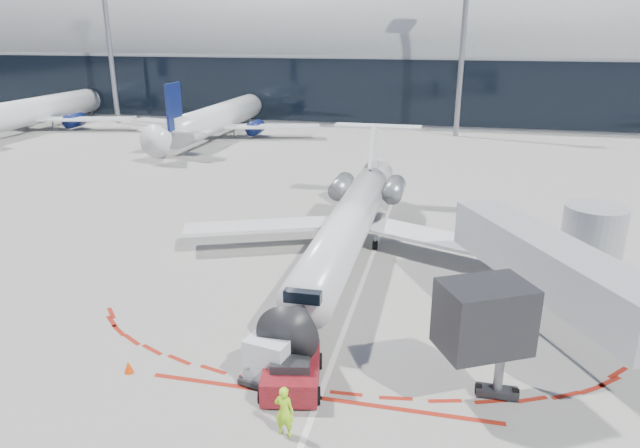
% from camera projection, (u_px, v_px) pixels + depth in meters
% --- Properties ---
extents(ground, '(260.00, 260.00, 0.00)m').
position_uv_depth(ground, '(364.00, 278.00, 32.80)').
color(ground, slate).
rests_on(ground, ground).
extents(apron_centerline, '(0.25, 40.00, 0.01)m').
position_uv_depth(apron_centerline, '(369.00, 265.00, 34.64)').
color(apron_centerline, silver).
rests_on(apron_centerline, ground).
extents(apron_stop_bar, '(14.00, 0.25, 0.01)m').
position_uv_depth(apron_stop_bar, '(319.00, 398.00, 22.20)').
color(apron_stop_bar, maroon).
rests_on(apron_stop_bar, ground).
extents(terminal_building, '(150.00, 24.15, 24.00)m').
position_uv_depth(terminal_building, '(428.00, 62.00, 89.90)').
color(terminal_building, gray).
rests_on(terminal_building, ground).
extents(jet_bridge, '(10.03, 15.20, 4.90)m').
position_uv_depth(jet_bridge, '(560.00, 265.00, 26.98)').
color(jet_bridge, '#989BA0').
rests_on(jet_bridge, ground).
extents(light_mast_west, '(0.70, 0.70, 25.00)m').
position_uv_depth(light_mast_west, '(109.00, 36.00, 82.45)').
color(light_mast_west, gray).
rests_on(light_mast_west, ground).
extents(light_mast_centre, '(0.70, 0.70, 25.00)m').
position_uv_depth(light_mast_centre, '(463.00, 38.00, 71.91)').
color(light_mast_centre, gray).
rests_on(light_mast_centre, ground).
extents(regional_jet, '(22.05, 27.19, 6.81)m').
position_uv_depth(regional_jet, '(350.00, 221.00, 35.47)').
color(regional_jet, silver).
rests_on(regional_jet, ground).
extents(pushback_tug, '(2.92, 5.66, 1.44)m').
position_uv_depth(pushback_tug, '(292.00, 371.00, 22.82)').
color(pushback_tug, '#5B0D13').
rests_on(pushback_tug, ground).
extents(ramp_worker, '(0.75, 0.53, 1.96)m').
position_uv_depth(ramp_worker, '(284.00, 411.00, 19.90)').
color(ramp_worker, '#ADFF1A').
rests_on(ramp_worker, ground).
extents(uld_container, '(2.49, 2.24, 2.03)m').
position_uv_depth(uld_container, '(271.00, 359.00, 22.98)').
color(uld_container, black).
rests_on(uld_container, ground).
extents(safety_cone_left, '(0.39, 0.39, 0.54)m').
position_uv_depth(safety_cone_left, '(129.00, 367.00, 23.76)').
color(safety_cone_left, '#F53F05').
rests_on(safety_cone_left, ground).
extents(bg_airliner_0, '(32.41, 34.32, 10.49)m').
position_uv_depth(bg_airliner_0, '(39.00, 91.00, 80.34)').
color(bg_airliner_0, silver).
rests_on(bg_airliner_0, ground).
extents(bg_airliner_1, '(31.07, 32.89, 10.05)m').
position_uv_depth(bg_airliner_1, '(221.00, 97.00, 74.70)').
color(bg_airliner_1, silver).
rests_on(bg_airliner_1, ground).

